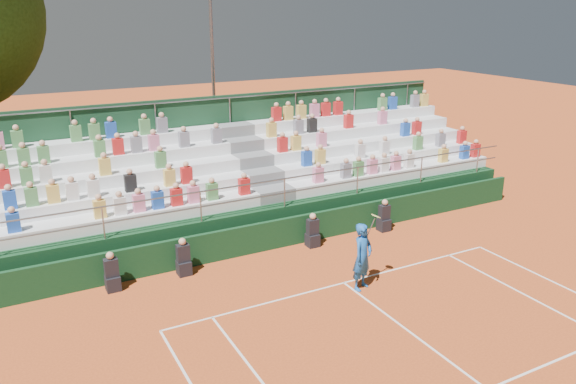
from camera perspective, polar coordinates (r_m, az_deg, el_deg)
ground at (r=16.78m, az=5.70°, el=-9.18°), size 90.00×90.00×0.00m
courtside_wall at (r=19.06m, az=0.43°, el=-3.96°), size 20.00×0.15×1.00m
line_officials at (r=18.08m, az=-3.07°, el=-5.35°), size 10.00×0.40×1.19m
grandstand at (r=21.58m, az=-3.71°, el=0.34°), size 20.00×5.20×4.40m
tennis_player at (r=16.13m, az=7.58°, el=-6.52°), size 0.96×0.72×2.22m
floodlight_mast at (r=27.98m, az=-7.67°, el=13.04°), size 0.60×0.25×9.09m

